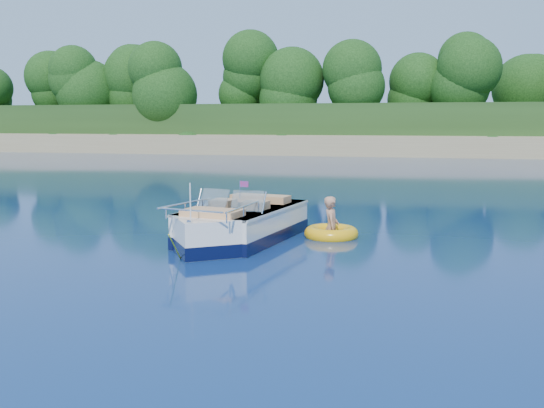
% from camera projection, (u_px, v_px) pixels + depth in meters
% --- Properties ---
extents(ground, '(160.00, 160.00, 0.00)m').
position_uv_depth(ground, '(249.00, 263.00, 11.31)').
color(ground, '#0B194F').
rests_on(ground, ground).
extents(shoreline, '(170.00, 59.00, 6.00)m').
position_uv_depth(shoreline, '(391.00, 135.00, 72.65)').
color(shoreline, '#957D56').
rests_on(shoreline, ground).
extents(treeline, '(150.00, 7.12, 8.19)m').
position_uv_depth(treeline, '(381.00, 85.00, 50.08)').
color(treeline, '#302010').
rests_on(treeline, ground).
extents(motorboat, '(2.38, 5.02, 1.68)m').
position_uv_depth(motorboat, '(237.00, 227.00, 13.25)').
color(motorboat, silver).
rests_on(motorboat, ground).
extents(tow_tube, '(1.51, 1.51, 0.33)m').
position_uv_depth(tow_tube, '(331.00, 233.00, 13.85)').
color(tow_tube, '#F6AB0E').
rests_on(tow_tube, ground).
extents(boy, '(0.49, 0.84, 1.56)m').
position_uv_depth(boy, '(331.00, 237.00, 13.88)').
color(boy, tan).
rests_on(boy, ground).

